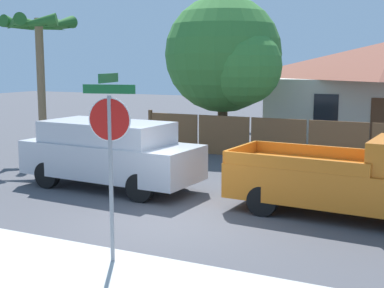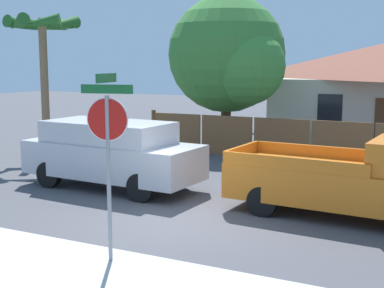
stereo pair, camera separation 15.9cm
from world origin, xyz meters
name	(u,v)px [view 1 (the left image)]	position (x,y,z in m)	size (l,w,h in m)	color
ground_plane	(171,221)	(0.00, 0.00, 0.00)	(80.00, 80.00, 0.00)	#47474C
sidewalk_strip	(62,282)	(0.00, -3.60, 0.00)	(36.00, 3.20, 0.01)	#B2B2AD
wooden_fence	(338,143)	(1.96, 8.21, 0.73)	(14.59, 0.12, 1.55)	brown
oak_tree	(227,57)	(-2.74, 9.90, 3.60)	(4.84, 4.61, 6.01)	brown
palm_tree	(39,36)	(-7.84, 4.98, 4.29)	(2.49, 2.69, 5.01)	brown
red_suv	(110,152)	(-2.93, 2.00, 0.98)	(5.04, 2.19, 1.81)	#B7B7BC
orange_pickup	(356,179)	(3.51, 1.99, 0.85)	(5.17, 2.26, 1.80)	orange
stop_sign	(110,136)	(0.20, -2.51, 2.17)	(0.89, 0.80, 3.20)	gray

